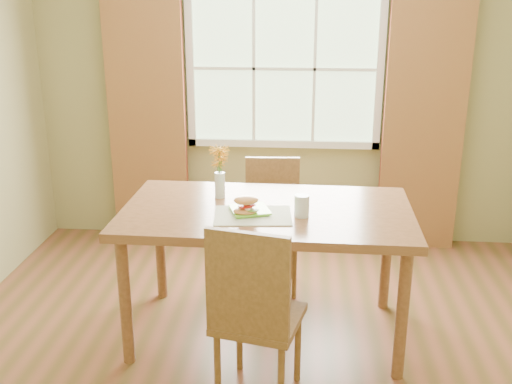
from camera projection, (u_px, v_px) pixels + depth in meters
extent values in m
cube|color=brown|center=(269.00, 358.00, 3.64)|extent=(4.20, 3.80, 0.02)
cube|color=#99945C|center=(284.00, 86.00, 5.01)|extent=(4.20, 0.02, 2.70)
cube|color=#99945C|center=(224.00, 332.00, 1.40)|extent=(4.20, 0.02, 2.70)
cube|color=#B0D19E|center=(284.00, 69.00, 4.94)|extent=(1.50, 0.02, 1.20)
cube|color=white|center=(283.00, 144.00, 5.11)|extent=(1.62, 0.04, 0.06)
cube|color=white|center=(190.00, 68.00, 4.97)|extent=(0.06, 0.04, 1.32)
cube|color=white|center=(380.00, 70.00, 4.85)|extent=(0.06, 0.04, 1.32)
cube|color=white|center=(284.00, 69.00, 4.91)|extent=(1.50, 0.03, 0.02)
cube|color=maroon|center=(147.00, 117.00, 5.06)|extent=(0.65, 0.08, 2.20)
cube|color=maroon|center=(424.00, 121.00, 4.88)|extent=(0.65, 0.08, 2.20)
cube|color=brown|center=(267.00, 213.00, 3.64)|extent=(1.77, 1.02, 0.05)
cylinder|color=brown|center=(125.00, 301.00, 3.47)|extent=(0.07, 0.07, 0.80)
cylinder|color=brown|center=(402.00, 315.00, 3.32)|extent=(0.07, 0.07, 0.80)
cylinder|color=brown|center=(160.00, 245.00, 4.23)|extent=(0.07, 0.07, 0.80)
cylinder|color=brown|center=(386.00, 255.00, 4.09)|extent=(0.07, 0.07, 0.80)
cube|color=brown|center=(259.00, 319.00, 3.17)|extent=(0.51, 0.51, 0.04)
cube|color=brown|center=(247.00, 285.00, 2.90)|extent=(0.42, 0.13, 0.55)
cylinder|color=brown|center=(218.00, 370.00, 3.14)|extent=(0.04, 0.04, 0.44)
cylinder|color=brown|center=(281.00, 382.00, 3.04)|extent=(0.04, 0.04, 0.44)
cylinder|color=brown|center=(239.00, 336.00, 3.46)|extent=(0.04, 0.04, 0.44)
cylinder|color=brown|center=(298.00, 346.00, 3.35)|extent=(0.04, 0.04, 0.44)
cube|color=brown|center=(272.00, 235.00, 4.35)|extent=(0.42, 0.42, 0.04)
cube|color=brown|center=(272.00, 191.00, 4.44)|extent=(0.40, 0.06, 0.51)
cylinder|color=brown|center=(249.00, 272.00, 4.28)|extent=(0.03, 0.03, 0.41)
cylinder|color=brown|center=(294.00, 272.00, 4.27)|extent=(0.03, 0.03, 0.41)
cylinder|color=brown|center=(251.00, 253.00, 4.58)|extent=(0.03, 0.03, 0.41)
cylinder|color=brown|center=(293.00, 253.00, 4.57)|extent=(0.03, 0.03, 0.41)
cube|color=beige|center=(253.00, 216.00, 3.51)|extent=(0.48, 0.37, 0.01)
cube|color=#80E038|center=(250.00, 211.00, 3.56)|extent=(0.27, 0.27, 0.01)
ellipsoid|color=#E78F4F|center=(246.00, 211.00, 3.49)|extent=(0.17, 0.13, 0.04)
ellipsoid|color=#4C8C2D|center=(252.00, 210.00, 3.46)|extent=(0.08, 0.05, 0.01)
cylinder|color=red|center=(245.00, 206.00, 3.48)|extent=(0.08, 0.08, 0.01)
cylinder|color=red|center=(250.00, 205.00, 3.48)|extent=(0.07, 0.07, 0.01)
ellipsoid|color=#E78F4F|center=(246.00, 200.00, 3.47)|extent=(0.17, 0.13, 0.05)
cylinder|color=silver|center=(302.00, 206.00, 3.49)|extent=(0.09, 0.09, 0.13)
cylinder|color=silver|center=(302.00, 208.00, 3.49)|extent=(0.08, 0.08, 0.11)
cylinder|color=silver|center=(220.00, 185.00, 3.80)|extent=(0.07, 0.07, 0.16)
cylinder|color=silver|center=(220.00, 191.00, 3.82)|extent=(0.06, 0.06, 0.08)
cylinder|color=#3D7028|center=(220.00, 174.00, 3.78)|extent=(0.01, 0.01, 0.31)
cylinder|color=#3D7028|center=(221.00, 178.00, 3.78)|extent=(0.01, 0.01, 0.26)
cylinder|color=#3D7028|center=(219.00, 180.00, 3.81)|extent=(0.01, 0.01, 0.22)
cylinder|color=#3D7028|center=(221.00, 176.00, 3.79)|extent=(0.01, 0.01, 0.28)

